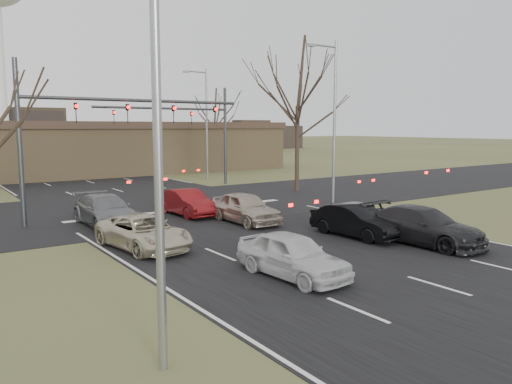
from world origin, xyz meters
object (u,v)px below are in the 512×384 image
(car_grey_ahead, at_px, (106,210))
(streetlight_right_near, at_px, (333,114))
(car_silver_ahead, at_px, (245,208))
(streetlight_left, at_px, (165,85))
(car_silver_suv, at_px, (143,232))
(car_black_hatch, at_px, (356,221))
(mast_arm_near, at_px, (88,121))
(car_red_ahead, at_px, (187,203))
(mast_arm_far, at_px, (195,124))
(streetlight_right_far, at_px, (205,118))
(building, at_px, (88,148))
(car_white_sedan, at_px, (292,255))
(car_charcoal_sedan, at_px, (423,226))

(car_grey_ahead, bearing_deg, streetlight_right_near, -4.63)
(car_silver_ahead, bearing_deg, streetlight_left, -128.56)
(car_silver_suv, relative_size, car_black_hatch, 1.09)
(mast_arm_near, height_order, car_red_ahead, mast_arm_near)
(streetlight_left, bearing_deg, car_black_hatch, 27.91)
(mast_arm_far, xyz_separation_m, car_silver_suv, (-11.64, -17.40, -4.36))
(streetlight_right_far, relative_size, car_black_hatch, 2.30)
(mast_arm_far, bearing_deg, car_grey_ahead, -133.59)
(building, xyz_separation_m, car_grey_ahead, (-7.14, -26.90, -1.91))
(car_white_sedan, distance_m, car_grey_ahead, 11.99)
(streetlight_left, height_order, car_white_sedan, streetlight_left)
(car_silver_suv, height_order, car_black_hatch, car_black_hatch)
(mast_arm_far, xyz_separation_m, car_black_hatch, (-3.18, -20.74, -4.30))
(car_charcoal_sedan, bearing_deg, streetlight_right_far, 76.37)
(mast_arm_far, height_order, car_white_sedan, mast_arm_far)
(car_silver_suv, bearing_deg, streetlight_left, -116.91)
(streetlight_right_far, bearing_deg, building, 123.65)
(mast_arm_near, bearing_deg, car_charcoal_sedan, -54.21)
(building, height_order, streetlight_right_far, streetlight_right_far)
(building, xyz_separation_m, streetlight_right_near, (6.82, -28.00, 2.92))
(car_grey_ahead, distance_m, car_red_ahead, 4.54)
(car_silver_ahead, bearing_deg, car_silver_suv, -160.26)
(building, xyz_separation_m, car_charcoal_sedan, (2.30, -38.22, -1.90))
(streetlight_left, bearing_deg, mast_arm_far, 60.94)
(car_silver_ahead, bearing_deg, building, 88.58)
(building, height_order, car_grey_ahead, building)
(car_white_sedan, bearing_deg, mast_arm_far, 65.02)
(streetlight_right_far, bearing_deg, mast_arm_near, -136.11)
(streetlight_left, height_order, car_silver_suv, streetlight_left)
(streetlight_right_near, bearing_deg, car_silver_suv, -162.89)
(streetlight_left, xyz_separation_m, car_grey_ahead, (3.68, 15.10, -4.83))
(building, xyz_separation_m, car_red_ahead, (-2.60, -26.68, -1.96))
(mast_arm_far, height_order, car_grey_ahead, mast_arm_far)
(building, xyz_separation_m, streetlight_left, (-10.82, -42.00, 2.92))
(car_silver_suv, bearing_deg, car_charcoal_sedan, -38.45)
(building, relative_size, car_black_hatch, 9.77)
(streetlight_right_near, distance_m, car_red_ahead, 10.69)
(building, bearing_deg, car_black_hatch, -88.40)
(mast_arm_far, xyz_separation_m, streetlight_left, (-15.01, -27.00, 0.57))
(building, relative_size, streetlight_right_far, 4.24)
(streetlight_right_near, relative_size, car_black_hatch, 2.30)
(mast_arm_near, relative_size, mast_arm_far, 1.09)
(mast_arm_near, bearing_deg, car_white_sedan, -80.75)
(car_silver_suv, distance_m, car_white_sedan, 6.76)
(car_white_sedan, xyz_separation_m, car_red_ahead, (2.40, 12.00, -0.01))
(mast_arm_far, distance_m, car_charcoal_sedan, 23.68)
(car_silver_suv, bearing_deg, mast_arm_near, 80.60)
(streetlight_right_far, xyz_separation_m, car_silver_suv, (-14.78, -21.40, -4.93))
(streetlight_right_near, height_order, car_white_sedan, streetlight_right_near)
(car_grey_ahead, bearing_deg, car_charcoal_sedan, -50.29)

